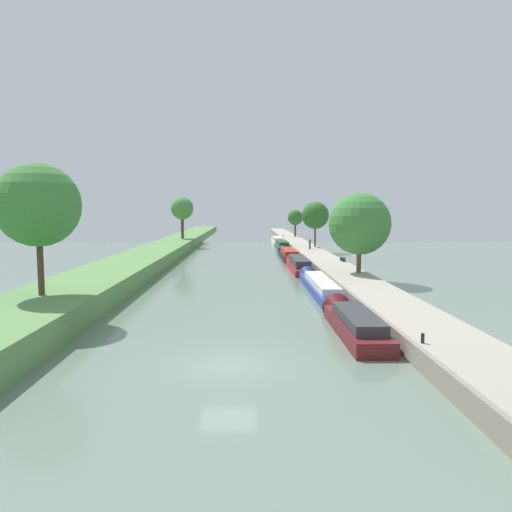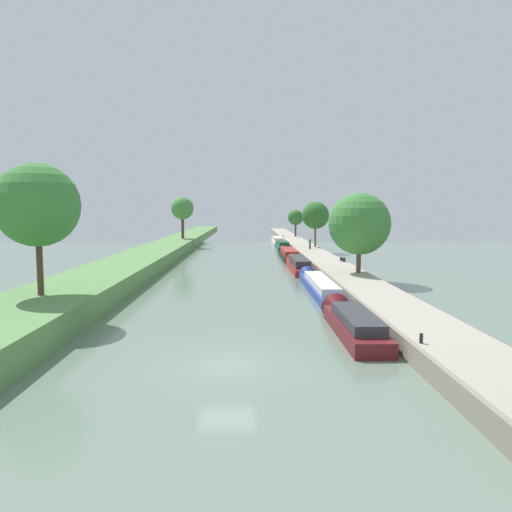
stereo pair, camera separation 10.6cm
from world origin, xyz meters
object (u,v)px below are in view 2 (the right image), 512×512
at_px(mooring_bollard_far, 283,236).
at_px(park_bench, 343,258).
at_px(narrowboat_blue, 319,285).
at_px(narrowboat_cream, 277,241).
at_px(narrowboat_maroon, 352,322).
at_px(person_walking, 310,243).
at_px(narrowboat_red, 298,264).
at_px(narrowboat_black, 288,254).
at_px(narrowboat_teal, 282,246).
at_px(mooring_bollard_near, 421,338).

height_order(mooring_bollard_far, park_bench, park_bench).
bearing_deg(narrowboat_blue, narrowboat_cream, 89.94).
height_order(narrowboat_maroon, person_walking, person_walking).
bearing_deg(narrowboat_red, park_bench, 4.22).
height_order(narrowboat_black, narrowboat_teal, narrowboat_teal).
bearing_deg(narrowboat_black, park_bench, -69.08).
height_order(narrowboat_teal, mooring_bollard_far, narrowboat_teal).
relative_size(narrowboat_blue, park_bench, 10.62).
height_order(mooring_bollard_near, mooring_bollard_far, same).
relative_size(narrowboat_black, mooring_bollard_near, 32.49).
xyz_separation_m(narrowboat_blue, narrowboat_teal, (0.07, 43.18, 0.10)).
height_order(narrowboat_red, person_walking, person_walking).
bearing_deg(narrowboat_blue, narrowboat_maroon, -90.60).
distance_m(mooring_bollard_far, park_bench, 48.22).
bearing_deg(narrowboat_red, narrowboat_maroon, -89.85).
height_order(narrowboat_maroon, mooring_bollard_far, mooring_bollard_far).
distance_m(narrowboat_maroon, narrowboat_cream, 70.44).
height_order(narrowboat_red, mooring_bollard_near, narrowboat_red).
xyz_separation_m(mooring_bollard_near, mooring_bollard_far, (0.00, 82.43, 0.00)).
bearing_deg(narrowboat_maroon, narrowboat_blue, 89.40).
height_order(narrowboat_cream, mooring_bollard_near, narrowboat_cream).
xyz_separation_m(narrowboat_black, mooring_bollard_far, (1.93, 34.51, 0.62)).
bearing_deg(narrowboat_black, narrowboat_maroon, -89.93).
bearing_deg(park_bench, narrowboat_teal, 99.91).
bearing_deg(mooring_bollard_near, narrowboat_cream, 91.26).
bearing_deg(narrowboat_cream, narrowboat_maroon, -90.16).
bearing_deg(narrowboat_red, narrowboat_teal, 89.42).
height_order(narrowboat_blue, mooring_bollard_far, mooring_bollard_far).
xyz_separation_m(person_walking, park_bench, (1.58, -17.01, -0.53)).
xyz_separation_m(narrowboat_red, mooring_bollard_near, (1.96, -33.93, 0.55)).
xyz_separation_m(narrowboat_red, narrowboat_black, (0.03, 13.99, -0.08)).
bearing_deg(person_walking, park_bench, -84.70).
height_order(person_walking, park_bench, person_walking).
bearing_deg(park_bench, mooring_bollard_near, -95.44).
bearing_deg(narrowboat_black, narrowboat_cream, 89.49).
xyz_separation_m(narrowboat_teal, person_walking, (3.36, -11.25, 1.20)).
distance_m(narrowboat_black, park_bench, 14.59).
bearing_deg(mooring_bollard_far, narrowboat_black, -93.20).
xyz_separation_m(narrowboat_black, park_bench, (5.20, -13.61, 0.75)).
bearing_deg(narrowboat_red, person_walking, 78.16).
height_order(narrowboat_black, narrowboat_cream, narrowboat_cream).
height_order(narrowboat_cream, mooring_bollard_far, narrowboat_cream).
distance_m(person_walking, mooring_bollard_near, 51.36).
height_order(mooring_bollard_near, park_bench, park_bench).
bearing_deg(mooring_bollard_far, narrowboat_red, -92.31).
relative_size(mooring_bollard_near, park_bench, 0.30).
height_order(narrowboat_red, narrowboat_cream, narrowboat_red).
distance_m(narrowboat_blue, narrowboat_teal, 43.18).
bearing_deg(narrowboat_maroon, narrowboat_teal, 89.78).
bearing_deg(mooring_bollard_far, narrowboat_maroon, -91.41).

